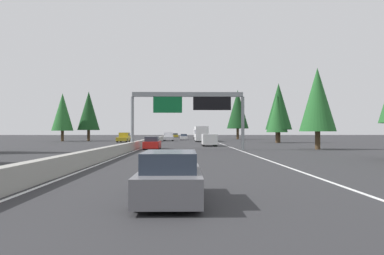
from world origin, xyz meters
name	(u,v)px	position (x,y,z in m)	size (l,w,h in m)	color
ground_plane	(152,144)	(60.00, 0.00, 0.00)	(320.00, 320.00, 0.00)	#2D2D30
median_barrier	(159,139)	(80.00, 0.30, 0.45)	(180.00, 0.56, 0.90)	#9E9B93
shoulder_stripe_right	(216,142)	(70.00, -11.52, 0.01)	(160.00, 0.16, 0.01)	silver
shoulder_stripe_median	(158,142)	(70.00, -0.25, 0.01)	(160.00, 0.16, 0.01)	silver
sign_gantry_overhead	(189,104)	(39.55, -6.04, 5.12)	(0.50, 12.68, 6.44)	gray
sedan_near_right	(170,178)	(9.78, -5.21, 0.68)	(4.40, 1.80, 1.47)	slate
sedan_mid_center	(152,143)	(41.61, -1.73, 0.68)	(4.40, 1.80, 1.47)	red
minivan_mid_left	(209,139)	(50.70, -8.96, 0.95)	(5.00, 1.95, 1.69)	white
sedan_far_right	(176,135)	(127.59, -2.03, 0.68)	(4.40, 1.80, 1.47)	#AD931E
bus_mid_right	(201,133)	(75.74, -8.83, 1.72)	(11.50, 2.55, 3.10)	white
pickup_far_left	(169,137)	(79.92, -1.85, 0.91)	(5.60, 2.00, 1.86)	silver
box_truck_far_center	(198,133)	(106.54, -9.20, 1.61)	(8.50, 2.40, 2.95)	white
sedan_distant_b	(184,137)	(89.18, -5.16, 0.68)	(4.40, 1.80, 1.47)	white
oncoming_near	(124,137)	(70.41, 6.45, 0.91)	(5.60, 2.00, 1.86)	#AD931E
conifer_right_near	(317,100)	(40.62, -20.80, 5.72)	(4.14, 4.14, 9.41)	#4C3823
conifer_right_mid	(279,107)	(66.02, -22.79, 6.68)	(4.84, 4.84, 10.99)	#4C3823
conifer_right_far	(277,114)	(65.32, -22.30, 5.31)	(3.85, 3.85, 8.75)	#4C3823
conifer_right_distant	(238,109)	(95.05, -19.32, 7.93)	(5.73, 5.73, 13.03)	#4C3823
conifer_left_mid	(89,111)	(79.01, 15.62, 6.58)	(4.76, 4.76, 10.83)	#4C3823
conifer_left_far	(63,112)	(76.68, 20.52, 6.19)	(4.48, 4.48, 10.19)	#4C3823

